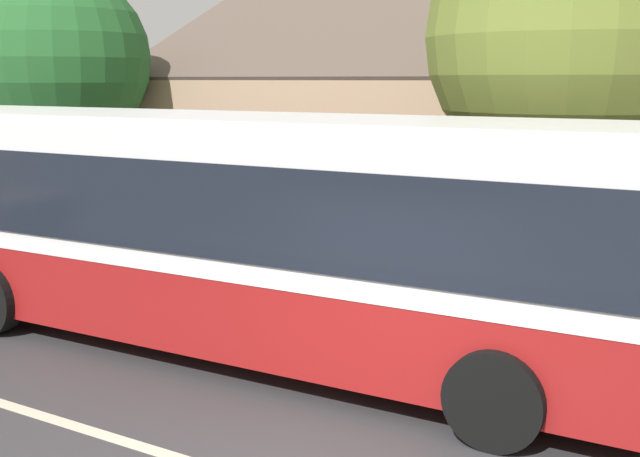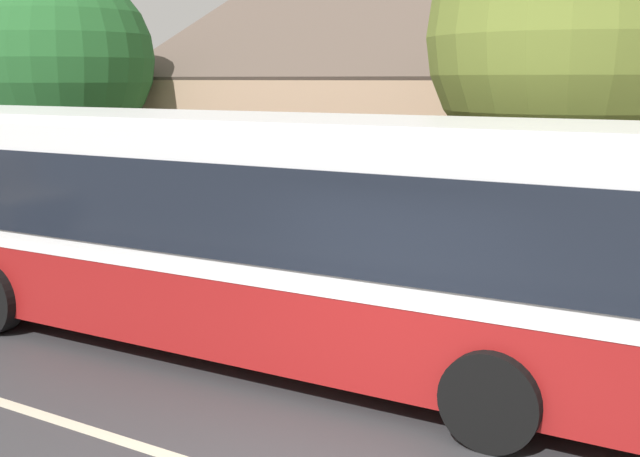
{
  "view_description": "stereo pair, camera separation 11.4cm",
  "coord_description": "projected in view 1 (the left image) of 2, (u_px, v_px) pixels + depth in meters",
  "views": [
    {
      "loc": [
        3.28,
        -5.36,
        3.53
      ],
      "look_at": [
        -2.28,
        3.97,
        1.5
      ],
      "focal_mm": 45.0,
      "sensor_mm": 36.0,
      "label": 1
    },
    {
      "loc": [
        3.37,
        -5.3,
        3.53
      ],
      "look_at": [
        -2.28,
        3.97,
        1.5
      ],
      "focal_mm": 45.0,
      "sensor_mm": 36.0,
      "label": 2
    }
  ],
  "objects": [
    {
      "name": "bench_by_building",
      "position": [
        40.0,
        226.0,
        16.36
      ],
      "size": [
        1.83,
        0.51,
        0.94
      ],
      "color": "brown",
      "rests_on": "sidewalk_far"
    },
    {
      "name": "street_tree_secondary",
      "position": [
        53.0,
        67.0,
        17.21
      ],
      "size": [
        3.86,
        3.86,
        5.88
      ],
      "color": "#4C3828",
      "rests_on": "ground"
    },
    {
      "name": "street_tree_primary",
      "position": [
        568.0,
        39.0,
        11.92
      ],
      "size": [
        4.25,
        4.25,
        6.26
      ],
      "color": "#4C3828",
      "rests_on": "ground"
    },
    {
      "name": "transit_bus",
      "position": [
        241.0,
        225.0,
        10.4
      ],
      "size": [
        12.51,
        2.96,
        3.08
      ],
      "color": "maroon",
      "rests_on": "ground"
    },
    {
      "name": "sidewalk_far",
      "position": [
        522.0,
        316.0,
        11.87
      ],
      "size": [
        60.0,
        3.0,
        0.15
      ],
      "primitive_type": "cube",
      "color": "gray",
      "rests_on": "ground"
    }
  ]
}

